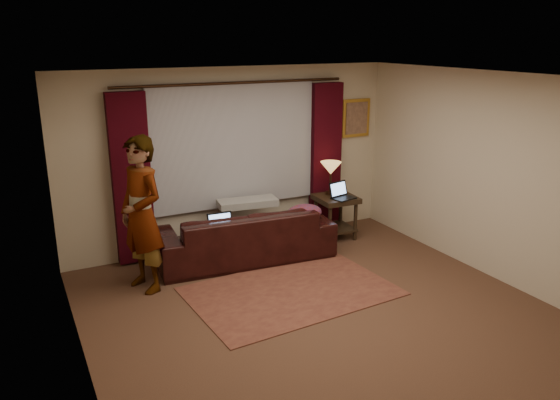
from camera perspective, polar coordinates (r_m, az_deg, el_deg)
The scene contains 20 objects.
floor at distance 6.31m, azimuth 4.22°, elevation -11.75°, with size 5.00×5.00×0.01m, color #513324.
ceiling at distance 5.56m, azimuth 4.81°, elevation 12.56°, with size 5.00×5.00×0.02m, color silver.
wall_back at distance 7.97m, azimuth -4.90°, elevation 4.39°, with size 5.00×0.02×2.60m, color beige.
wall_front at distance 4.04m, azimuth 23.51°, elevation -9.70°, with size 5.00×0.02×2.60m, color beige.
wall_left at distance 5.03m, azimuth -20.69°, elevation -4.14°, with size 0.02×5.00×2.60m, color beige.
wall_right at distance 7.38m, azimuth 21.34°, elevation 2.27°, with size 0.02×5.00×2.60m, color beige.
sheer_curtain at distance 7.87m, azimuth -4.77°, elevation 5.72°, with size 2.50×0.05×1.80m, color #A2A3AA.
drape_left at distance 7.47m, azimuth -15.26°, elevation 2.07°, with size 0.50×0.14×2.30m, color black.
drape_right at distance 8.56m, azimuth 4.76°, elevation 4.44°, with size 0.50×0.14×2.30m, color black.
curtain_rod at distance 7.71m, azimuth -4.78°, elevation 12.10°, with size 0.04×0.04×3.40m, color black.
picture_frame at distance 8.85m, azimuth 7.93°, elevation 8.50°, with size 0.50×0.04×0.60m, color gold.
sofa at distance 7.56m, azimuth -3.79°, elevation -2.65°, with size 2.44×1.05×0.98m, color black.
throw_blanket at distance 7.71m, azimuth -3.45°, elevation 1.60°, with size 0.84×0.34×0.10m, color gray.
clothing_pile at distance 7.71m, azimuth 2.57°, elevation -1.37°, with size 0.52×0.40×0.22m, color #682B43.
laptop_sofa at distance 7.24m, azimuth -6.02°, elevation -2.58°, with size 0.34×0.37×0.25m, color black, non-canonical shape.
area_rug at distance 6.77m, azimuth 1.17°, elevation -9.50°, with size 2.42×1.61×0.01m, color brown.
end_table at distance 8.43m, azimuth 5.81°, elevation -1.78°, with size 0.58×0.58×0.67m, color black.
tiffany_lamp at distance 8.35m, azimuth 5.30°, elevation 2.28°, with size 0.32×0.32×0.51m, color olive, non-canonical shape.
laptop_table at distance 8.18m, azimuth 6.70°, elevation 0.95°, with size 0.33×0.36×0.24m, color black, non-canonical shape.
person at distance 6.71m, azimuth -14.24°, elevation -1.51°, with size 0.56×0.56×1.91m, color gray.
Camera 1 is at (-2.91, -4.72, 3.01)m, focal length 35.00 mm.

